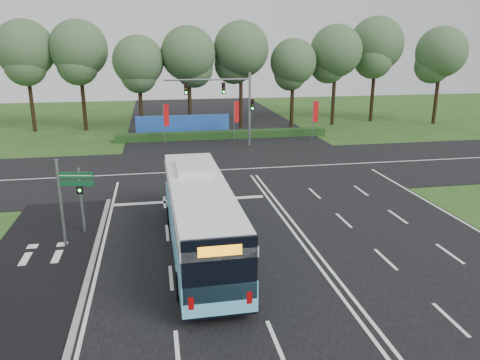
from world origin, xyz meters
TOP-DOWN VIEW (x-y plane):
  - ground at (0.00, 0.00)m, footprint 120.00×120.00m
  - road_main at (0.00, 0.00)m, footprint 20.00×120.00m
  - road_cross at (0.00, 12.00)m, footprint 120.00×14.00m
  - bike_path at (-12.50, -3.00)m, footprint 5.00×18.00m
  - kerb_strip at (-10.10, -3.00)m, footprint 0.25×18.00m
  - city_bus at (-5.09, -2.60)m, footprint 2.93×12.95m
  - pedestrian_signal at (-10.93, 0.91)m, footprint 0.31×0.42m
  - street_sign at (-11.24, -0.87)m, footprint 1.72×0.41m
  - banner_flag_left at (-5.90, 22.80)m, footprint 0.55×0.28m
  - banner_flag_mid at (1.24, 23.76)m, footprint 0.58×0.23m
  - banner_flag_right at (9.30, 22.60)m, footprint 0.60×0.07m
  - traffic_light_gantry at (0.21, 20.50)m, footprint 8.41×0.28m
  - hedge at (0.00, 24.50)m, footprint 22.00×1.20m
  - blue_hoarding at (-4.00, 27.00)m, footprint 10.00×0.30m
  - eucalyptus_row at (3.15, 30.87)m, footprint 53.64×9.53m

SIDE VIEW (x-z plane):
  - ground at x=0.00m, z-range 0.00..0.00m
  - road_main at x=0.00m, z-range 0.00..0.04m
  - road_cross at x=0.00m, z-range 0.00..0.05m
  - bike_path at x=-12.50m, z-range 0.00..0.06m
  - kerb_strip at x=-10.10m, z-range 0.00..0.12m
  - hedge at x=0.00m, z-range 0.00..0.80m
  - blue_hoarding at x=-4.00m, z-range 0.00..2.20m
  - city_bus at x=-5.09m, z-range 0.01..3.72m
  - pedestrian_signal at x=-10.93m, z-range 0.16..3.71m
  - banner_flag_left at x=-5.90m, z-range 0.63..4.65m
  - banner_flag_right at x=9.30m, z-range 0.63..4.66m
  - banner_flag_mid at x=1.24m, z-range 0.64..4.68m
  - street_sign at x=-11.24m, z-range 0.55..5.02m
  - traffic_light_gantry at x=0.21m, z-range 1.16..8.16m
  - eucalyptus_row at x=3.15m, z-range 2.30..15.10m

